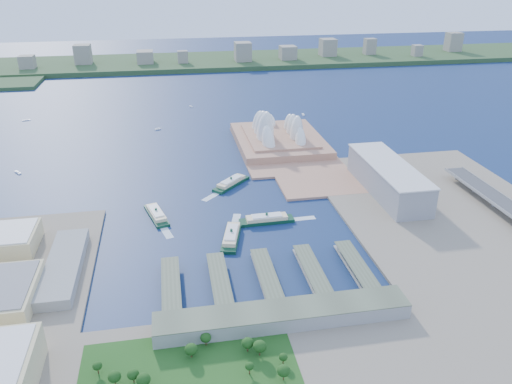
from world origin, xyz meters
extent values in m
plane|color=#0E1B42|center=(0.00, 0.00, 0.00)|extent=(3000.00, 3000.00, 0.00)
cube|color=gray|center=(240.00, -50.00, 1.50)|extent=(240.00, 500.00, 3.00)
cube|color=#AE7A5F|center=(107.50, 260.00, 1.50)|extent=(135.00, 220.00, 3.00)
cube|color=#2D4926|center=(0.00, 980.00, 6.00)|extent=(2200.00, 260.00, 12.00)
cube|color=gray|center=(195.00, 80.00, 20.50)|extent=(45.00, 155.00, 35.00)
cube|color=gray|center=(15.00, -135.00, 9.00)|extent=(200.00, 28.00, 12.00)
camera|label=1|loc=(-61.16, -437.69, 259.43)|focal=35.00mm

